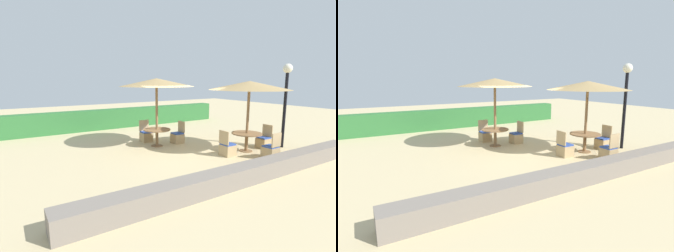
# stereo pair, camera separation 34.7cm
# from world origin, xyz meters

# --- Properties ---
(ground_plane) EXTENTS (40.00, 40.00, 0.00)m
(ground_plane) POSITION_xyz_m (0.00, 0.00, 0.00)
(ground_plane) COLOR #C6B284
(hedge_row) EXTENTS (13.00, 0.70, 1.07)m
(hedge_row) POSITION_xyz_m (0.00, 5.97, 0.54)
(hedge_row) COLOR #2D6B33
(hedge_row) RESTS_ON ground_plane
(stone_border) EXTENTS (10.00, 0.56, 0.48)m
(stone_border) POSITION_xyz_m (0.00, -3.49, 0.24)
(stone_border) COLOR slate
(stone_border) RESTS_ON ground_plane
(lamp_post) EXTENTS (0.36, 0.36, 3.32)m
(lamp_post) POSITION_xyz_m (3.99, -1.75, 2.35)
(lamp_post) COLOR black
(lamp_post) RESTS_ON ground_plane
(parasol_front_right) EXTENTS (2.99, 2.99, 2.66)m
(parasol_front_right) POSITION_xyz_m (2.30, -1.38, 2.49)
(parasol_front_right) COLOR olive
(parasol_front_right) RESTS_ON ground_plane
(round_table_front_right) EXTENTS (1.14, 1.14, 0.71)m
(round_table_front_right) POSITION_xyz_m (2.30, -1.38, 0.57)
(round_table_front_right) COLOR olive
(round_table_front_right) RESTS_ON ground_plane
(patio_chair_front_right_south) EXTENTS (0.46, 0.46, 0.93)m
(patio_chair_front_right_south) POSITION_xyz_m (2.30, -2.47, 0.26)
(patio_chair_front_right_south) COLOR tan
(patio_chair_front_right_south) RESTS_ON ground_plane
(patio_chair_front_right_west) EXTENTS (0.46, 0.46, 0.93)m
(patio_chair_front_right_west) POSITION_xyz_m (1.26, -1.43, 0.26)
(patio_chair_front_right_west) COLOR tan
(patio_chair_front_right_west) RESTS_ON ground_plane
(patio_chair_front_right_east) EXTENTS (0.46, 0.46, 0.93)m
(patio_chair_front_right_east) POSITION_xyz_m (3.28, -1.42, 0.26)
(patio_chair_front_right_east) COLOR tan
(patio_chair_front_right_east) RESTS_ON ground_plane
(parasol_center) EXTENTS (2.97, 2.97, 2.76)m
(parasol_center) POSITION_xyz_m (-0.22, 1.10, 2.59)
(parasol_center) COLOR olive
(parasol_center) RESTS_ON ground_plane
(round_table_center) EXTENTS (1.11, 1.11, 0.71)m
(round_table_center) POSITION_xyz_m (-0.22, 1.10, 0.57)
(round_table_center) COLOR olive
(round_table_center) RESTS_ON ground_plane
(patio_chair_center_north) EXTENTS (0.46, 0.46, 0.93)m
(patio_chair_center_north) POSITION_xyz_m (-0.21, 2.09, 0.26)
(patio_chair_center_north) COLOR tan
(patio_chair_center_north) RESTS_ON ground_plane
(patio_chair_center_east) EXTENTS (0.46, 0.46, 0.93)m
(patio_chair_center_east) POSITION_xyz_m (0.83, 1.12, 0.26)
(patio_chair_center_east) COLOR tan
(patio_chair_center_east) RESTS_ON ground_plane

